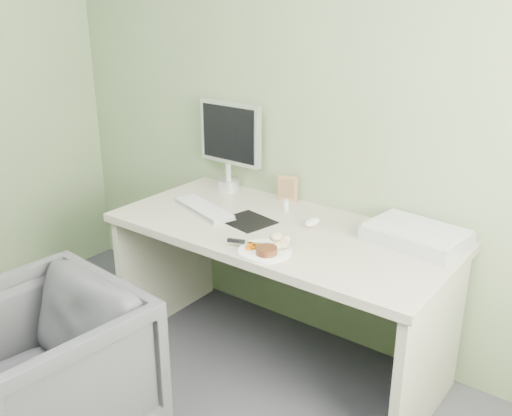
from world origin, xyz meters
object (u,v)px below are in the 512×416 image
Objects in this scene: desk at (279,263)px; desk_chair at (41,374)px; scanner at (416,236)px; monitor at (230,140)px; plate at (265,251)px.

desk is 1.13m from desk_chair.
desk_chair is (-1.00, -1.24, -0.43)m from scanner.
desk_chair is (0.12, -1.34, -0.67)m from monitor.
plate reaches higher than desk.
desk_chair is (-0.54, -0.77, -0.40)m from plate.
desk is 3.33× the size of monitor.
desk is 7.06× the size of plate.
monitor reaches higher than scanner.
plate reaches higher than desk_chair.
scanner is (0.57, 0.21, 0.21)m from desk.
monitor reaches higher than desk_chair.
monitor is 1.50m from desk_chair.
monitor reaches higher than plate.
plate is 0.91m from monitor.
desk_chair is at bearing -112.91° from desk.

